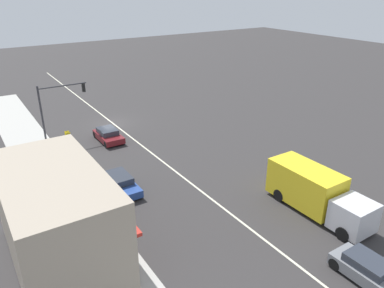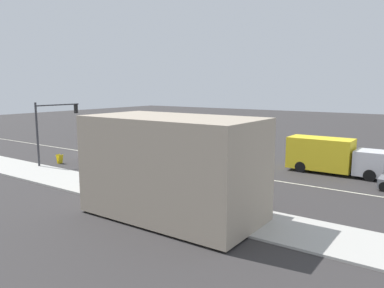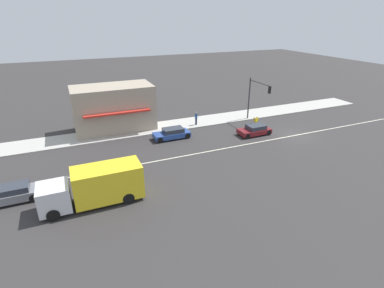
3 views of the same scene
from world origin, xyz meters
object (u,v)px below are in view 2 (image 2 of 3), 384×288
object	(u,v)px
pedestrian	(93,167)
sedan_maroon	(104,155)
traffic_signal_main	(51,122)
warning_aframe_sign	(60,159)
delivery_truck	(331,156)
coupe_blue	(162,173)

from	to	relation	value
pedestrian	sedan_maroon	distance (m)	7.74
traffic_signal_main	warning_aframe_sign	bearing A→B (deg)	173.41
warning_aframe_sign	delivery_truck	bearing A→B (deg)	115.81
coupe_blue	sedan_maroon	bearing A→B (deg)	-106.33
pedestrian	warning_aframe_sign	xyz separation A→B (m)	(-2.47, -7.58, -0.61)
warning_aframe_sign	pedestrian	bearing A→B (deg)	71.94
traffic_signal_main	sedan_maroon	size ratio (longest dim) A/B	1.45
warning_aframe_sign	sedan_maroon	size ratio (longest dim) A/B	0.22
traffic_signal_main	sedan_maroon	world-z (taller)	traffic_signal_main
pedestrian	delivery_truck	bearing A→B (deg)	132.60
pedestrian	sedan_maroon	bearing A→B (deg)	-138.11
delivery_truck	sedan_maroon	size ratio (longest dim) A/B	1.95
pedestrian	sedan_maroon	world-z (taller)	pedestrian
warning_aframe_sign	traffic_signal_main	bearing A→B (deg)	-6.59
sedan_maroon	pedestrian	bearing A→B (deg)	41.89
delivery_truck	coupe_blue	xyz separation A→B (m)	(10.00, -9.69, -0.87)
sedan_maroon	traffic_signal_main	bearing A→B (deg)	-32.49
traffic_signal_main	warning_aframe_sign	world-z (taller)	traffic_signal_main
warning_aframe_sign	sedan_maroon	xyz separation A→B (m)	(-3.28, 2.42, 0.16)
pedestrian	sedan_maroon	size ratio (longest dim) A/B	0.45
pedestrian	warning_aframe_sign	bearing A→B (deg)	-108.06
traffic_signal_main	pedestrian	xyz separation A→B (m)	(1.83, 7.66, -2.86)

